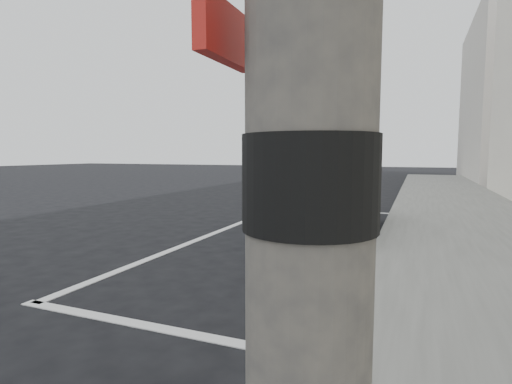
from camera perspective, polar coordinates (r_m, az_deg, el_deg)
ground at (r=4.04m, az=-14.96°, el=-14.57°), size 80.00×80.00×0.00m
sidewalk at (r=5.26m, az=31.50°, el=-9.62°), size 2.80×40.00×0.15m
building_far at (r=23.51m, az=32.45°, el=11.10°), size 3.50×10.00×8.00m
pline_rear at (r=3.39m, az=-13.19°, el=-18.50°), size 3.00×0.12×0.01m
pline_front at (r=9.78m, az=11.17°, el=-2.62°), size 3.00×0.12×0.01m
pline_side at (r=6.95m, az=-5.96°, el=-5.87°), size 0.12×7.00×0.01m
retro_coupe at (r=7.05m, az=10.92°, el=-0.91°), size 1.44×3.48×1.18m
cat at (r=5.73m, az=8.99°, el=-7.05°), size 0.33×0.54×0.29m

